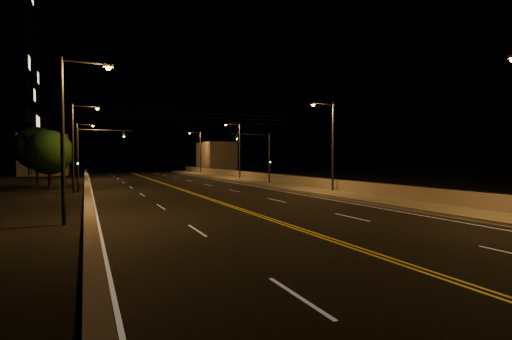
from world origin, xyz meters
name	(u,v)px	position (x,y,z in m)	size (l,w,h in m)	color
ground	(478,290)	(0.00, 0.00, 0.00)	(160.00, 160.00, 0.00)	black
road	(221,203)	(0.00, 20.00, 0.01)	(18.00, 120.00, 0.02)	black
sidewalk	(338,195)	(10.80, 20.00, 0.15)	(3.60, 120.00, 0.30)	gray
curb	(320,197)	(8.93, 20.00, 0.07)	(0.14, 120.00, 0.15)	gray
parapet_wall	(353,187)	(12.45, 20.00, 0.80)	(0.30, 120.00, 1.00)	gray
jersey_barrier	(88,203)	(-9.04, 20.00, 0.46)	(0.45, 120.00, 0.93)	gray
distant_building_right	(216,158)	(16.50, 69.83, 3.29)	(6.00, 10.00, 6.59)	gray
distant_building_left	(45,155)	(-16.00, 73.53, 3.83)	(8.00, 8.00, 7.66)	gray
parapet_rail	(353,181)	(12.45, 20.00, 1.33)	(0.06, 0.06, 120.00)	black
lane_markings	(221,203)	(0.00, 19.93, 0.02)	(17.32, 116.00, 0.00)	silver
streetlight_1	(330,141)	(11.50, 22.12, 4.92)	(2.55, 0.28, 8.45)	#2D2D33
streetlight_2	(238,147)	(11.50, 44.94, 4.92)	(2.55, 0.28, 8.45)	#2D2D33
streetlight_3	(199,150)	(11.50, 65.44, 4.92)	(2.55, 0.28, 8.45)	#2D2D33
streetlight_4	(69,128)	(-9.90, 14.92, 4.92)	(2.55, 0.28, 8.45)	#2D2D33
streetlight_5	(76,141)	(-9.90, 33.09, 4.92)	(2.55, 0.28, 8.45)	#2D2D33
streetlight_6	(79,147)	(-9.90, 55.01, 4.92)	(2.55, 0.28, 8.45)	#2D2D33
traffic_signal_right	(262,153)	(10.02, 33.60, 3.97)	(5.11, 0.31, 6.30)	#2D2D33
traffic_signal_left	(89,152)	(-8.82, 33.60, 3.97)	(5.11, 0.31, 6.30)	#2D2D33
overhead_wires	(188,116)	(0.00, 29.50, 7.40)	(22.00, 0.03, 0.83)	black
tree_0	(49,152)	(-12.52, 37.47, 3.92)	(4.60, 4.60, 6.23)	black
tree_1	(37,148)	(-14.63, 47.79, 4.57)	(5.35, 5.35, 7.25)	black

